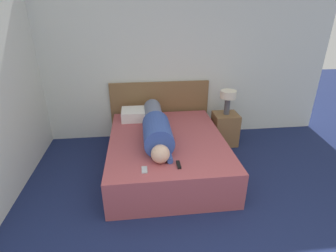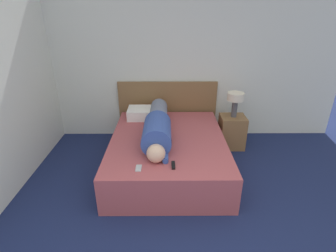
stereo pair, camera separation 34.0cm
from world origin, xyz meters
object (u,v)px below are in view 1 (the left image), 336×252
(person_lying, at_px, (156,127))
(pillow_near_headboard, at_px, (137,114))
(bed, at_px, (167,153))
(cell_phone, at_px, (144,170))
(table_lamp, at_px, (228,97))
(tv_remote, at_px, (179,165))
(nightstand, at_px, (225,129))

(person_lying, height_order, pillow_near_headboard, person_lying)
(bed, xyz_separation_m, person_lying, (-0.14, 0.02, 0.40))
(cell_phone, bearing_deg, person_lying, 76.02)
(table_lamp, distance_m, cell_phone, 2.00)
(table_lamp, distance_m, pillow_near_headboard, 1.49)
(person_lying, xyz_separation_m, pillow_near_headboard, (-0.26, 0.71, -0.08))
(bed, height_order, tv_remote, tv_remote)
(bed, relative_size, cell_phone, 15.14)
(nightstand, xyz_separation_m, person_lying, (-1.20, -0.61, 0.37))
(pillow_near_headboard, xyz_separation_m, tv_remote, (0.46, -1.44, -0.07))
(table_lamp, relative_size, person_lying, 0.24)
(table_lamp, bearing_deg, bed, -149.14)
(tv_remote, distance_m, cell_phone, 0.40)
(cell_phone, bearing_deg, nightstand, 44.88)
(tv_remote, xyz_separation_m, cell_phone, (-0.39, -0.05, -0.01))
(cell_phone, bearing_deg, bed, 66.03)
(nightstand, height_order, tv_remote, nightstand)
(table_lamp, bearing_deg, person_lying, -153.03)
(person_lying, relative_size, pillow_near_headboard, 3.35)
(tv_remote, bearing_deg, person_lying, 105.33)
(bed, relative_size, nightstand, 3.66)
(person_lying, bearing_deg, bed, -8.49)
(tv_remote, bearing_deg, pillow_near_headboard, 107.74)
(person_lying, bearing_deg, nightstand, 26.97)
(table_lamp, xyz_separation_m, pillow_near_headboard, (-1.46, 0.10, -0.27))
(nightstand, distance_m, cell_phone, 1.98)
(nightstand, xyz_separation_m, pillow_near_headboard, (-1.46, 0.10, 0.29))
(person_lying, bearing_deg, table_lamp, 26.97)
(nightstand, relative_size, cell_phone, 4.14)
(bed, height_order, table_lamp, table_lamp)
(nightstand, relative_size, pillow_near_headboard, 1.11)
(pillow_near_headboard, bearing_deg, person_lying, -69.86)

